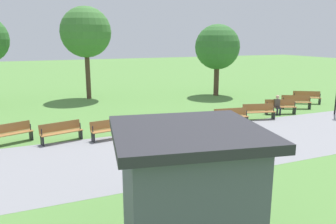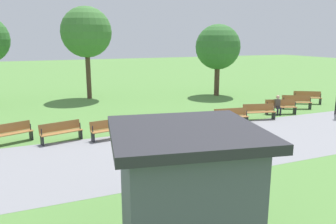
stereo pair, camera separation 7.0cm
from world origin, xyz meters
TOP-DOWN VIEW (x-y plane):
  - ground_plane at (0.00, 0.00)m, footprint 120.00×120.00m
  - path_paving at (0.00, 2.38)m, footprint 38.80×6.09m
  - bench_0 at (-11.74, -3.26)m, footprint 1.87×1.37m
  - bench_1 at (-9.76, -2.22)m, footprint 1.92×1.23m
  - bench_2 at (-7.69, -1.38)m, footprint 1.94×1.08m
  - bench_3 at (-5.55, -0.74)m, footprint 1.95×0.91m
  - bench_4 at (-3.35, -0.31)m, footprint 1.94×0.74m
  - bench_5 at (-1.12, -0.10)m, footprint 1.92×0.56m
  - bench_6 at (1.12, -0.10)m, footprint 1.92×0.56m
  - bench_7 at (3.35, -0.31)m, footprint 1.94×0.74m
  - bench_8 at (5.55, -0.74)m, footprint 1.95×0.91m
  - bench_9 at (7.69, -1.38)m, footprint 1.94×1.08m
  - person_seated at (-7.41, -1.32)m, footprint 0.46×0.59m
  - tree_0 at (2.44, -11.49)m, footprint 3.82×3.82m
  - tree_2 at (-7.52, -8.88)m, footprint 3.60×3.60m
  - kiosk at (3.74, 8.69)m, footprint 3.59×3.43m

SIDE VIEW (x-z plane):
  - ground_plane at x=0.00m, z-range 0.00..0.00m
  - path_paving at x=0.00m, z-range 0.00..0.01m
  - bench_0 at x=-11.74m, z-range 0.03..0.92m
  - bench_1 at x=-9.76m, z-range 0.03..0.92m
  - bench_2 at x=-7.69m, z-range 0.03..0.92m
  - bench_3 at x=-5.55m, z-range 0.03..0.92m
  - bench_4 at x=-3.35m, z-range 0.03..0.92m
  - bench_5 at x=-1.12m, z-range 0.03..0.92m
  - bench_6 at x=1.12m, z-range 0.03..0.92m
  - bench_7 at x=3.35m, z-range 0.03..0.92m
  - bench_8 at x=5.55m, z-range 0.03..0.92m
  - bench_9 at x=7.69m, z-range 0.03..0.92m
  - person_seated at x=-7.41m, z-range 0.04..1.24m
  - kiosk at x=3.74m, z-range 0.04..2.88m
  - tree_2 at x=-7.52m, z-range 1.05..6.79m
  - tree_0 at x=2.44m, z-range 1.56..8.56m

